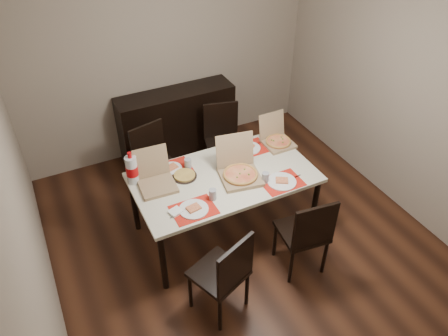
% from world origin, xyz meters
% --- Properties ---
extents(ground, '(3.80, 4.00, 0.02)m').
position_xyz_m(ground, '(0.00, 0.00, -0.01)').
color(ground, '#422214').
rests_on(ground, ground).
extents(room_walls, '(3.84, 4.02, 2.62)m').
position_xyz_m(room_walls, '(0.00, 0.43, 1.73)').
color(room_walls, gray).
rests_on(room_walls, ground).
extents(sideboard, '(1.50, 0.40, 0.90)m').
position_xyz_m(sideboard, '(0.00, 1.78, 0.45)').
color(sideboard, black).
rests_on(sideboard, ground).
extents(dining_table, '(1.80, 1.00, 0.75)m').
position_xyz_m(dining_table, '(-0.11, 0.18, 0.68)').
color(dining_table, beige).
rests_on(dining_table, ground).
extents(chair_near_left, '(0.54, 0.54, 0.93)m').
position_xyz_m(chair_near_left, '(-0.56, -0.73, 0.51)').
color(chair_near_left, black).
rests_on(chair_near_left, ground).
extents(chair_near_right, '(0.47, 0.47, 0.93)m').
position_xyz_m(chair_near_right, '(0.33, -0.65, 0.51)').
color(chair_near_right, black).
rests_on(chair_near_right, ground).
extents(chair_far_left, '(0.51, 0.51, 0.93)m').
position_xyz_m(chair_far_left, '(-0.56, 1.05, 0.51)').
color(chair_far_left, black).
rests_on(chair_far_left, ground).
extents(chair_far_right, '(0.51, 0.51, 0.93)m').
position_xyz_m(chair_far_right, '(0.34, 1.12, 0.51)').
color(chair_far_right, black).
rests_on(chair_far_right, ground).
extents(setting_near_left, '(0.49, 0.30, 0.11)m').
position_xyz_m(setting_near_left, '(-0.54, -0.12, 0.77)').
color(setting_near_left, red).
rests_on(setting_near_left, dining_table).
extents(setting_near_right, '(0.43, 0.30, 0.11)m').
position_xyz_m(setting_near_right, '(0.32, -0.14, 0.77)').
color(setting_near_right, red).
rests_on(setting_near_right, dining_table).
extents(setting_far_left, '(0.49, 0.30, 0.11)m').
position_xyz_m(setting_far_left, '(-0.52, 0.51, 0.77)').
color(setting_far_left, red).
rests_on(setting_far_left, dining_table).
extents(setting_far_right, '(0.48, 0.30, 0.11)m').
position_xyz_m(setting_far_right, '(0.30, 0.48, 0.77)').
color(setting_far_right, red).
rests_on(setting_far_right, dining_table).
extents(napkin_loose, '(0.14, 0.14, 0.02)m').
position_xyz_m(napkin_loose, '(-0.07, 0.07, 0.76)').
color(napkin_loose, white).
rests_on(napkin_loose, dining_table).
extents(pizza_box_center, '(0.45, 0.49, 0.39)m').
position_xyz_m(pizza_box_center, '(0.02, 0.11, 0.81)').
color(pizza_box_center, '#917554').
rests_on(pizza_box_center, dining_table).
extents(pizza_box_right, '(0.31, 0.35, 0.31)m').
position_xyz_m(pizza_box_right, '(0.66, 0.44, 0.80)').
color(pizza_box_right, '#917554').
rests_on(pizza_box_right, dining_table).
extents(pizza_box_left, '(0.36, 0.40, 0.34)m').
position_xyz_m(pizza_box_left, '(-0.76, 0.36, 0.81)').
color(pizza_box_left, '#917554').
rests_on(pizza_box_left, dining_table).
extents(faina_plate, '(0.25, 0.25, 0.03)m').
position_xyz_m(faina_plate, '(-0.47, 0.34, 0.76)').
color(faina_plate, black).
rests_on(faina_plate, dining_table).
extents(dip_bowl, '(0.15, 0.15, 0.03)m').
position_xyz_m(dip_bowl, '(-0.04, 0.31, 0.76)').
color(dip_bowl, white).
rests_on(dip_bowl, dining_table).
extents(soda_bottle, '(0.12, 0.12, 0.35)m').
position_xyz_m(soda_bottle, '(-0.94, 0.49, 0.90)').
color(soda_bottle, silver).
rests_on(soda_bottle, dining_table).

